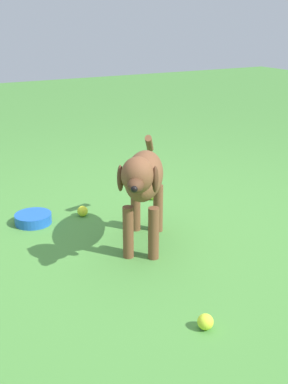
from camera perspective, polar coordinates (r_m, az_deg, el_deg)
name	(u,v)px	position (r m, az deg, el deg)	size (l,w,h in m)	color
ground	(149,243)	(2.67, 0.64, -6.05)	(14.00, 14.00, 0.00)	#478438
dog	(143,180)	(2.48, -0.11, 1.44)	(0.74, 0.53, 0.58)	brown
tennis_ball_0	(83,211)	(3.03, -7.29, -2.26)	(0.07, 0.07, 0.07)	yellow
tennis_ball_1	(153,195)	(3.27, 1.06, -0.34)	(0.07, 0.07, 0.07)	#CBE241
tennis_ball_2	(205,322)	(2.01, 7.29, -15.01)	(0.07, 0.07, 0.07)	#CCE432
water_bowl	(33,219)	(2.98, -12.99, -3.09)	(0.22, 0.22, 0.06)	blue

